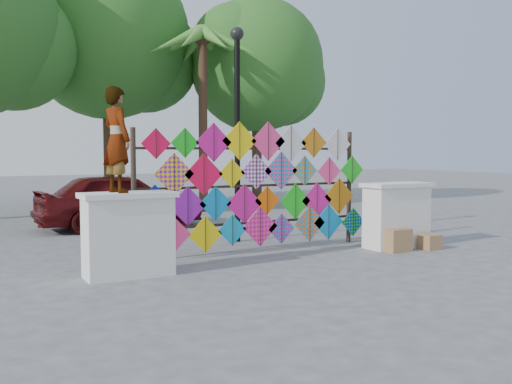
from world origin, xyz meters
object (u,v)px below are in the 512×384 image
at_px(kite_rack, 259,187).
at_px(sedan, 121,200).
at_px(vendor_woman, 117,140).
at_px(lamppost, 237,113).

height_order(kite_rack, sedan, kite_rack).
relative_size(kite_rack, vendor_woman, 3.14).
bearing_deg(kite_rack, sedan, 105.77).
distance_m(vendor_woman, sedan, 5.96).
height_order(vendor_woman, lamppost, lamppost).
bearing_deg(vendor_woman, sedan, -30.17).
bearing_deg(vendor_woman, kite_rack, -86.41).
xyz_separation_m(vendor_woman, lamppost, (3.15, 2.20, 0.63)).
relative_size(kite_rack, sedan, 1.21).
xyz_separation_m(kite_rack, vendor_woman, (-2.94, -0.92, 0.85)).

